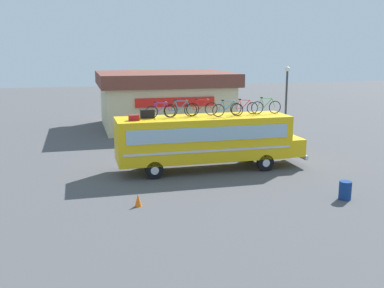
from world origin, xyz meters
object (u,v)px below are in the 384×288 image
traffic_cone (138,200)px  rooftop_bicycle_2 (181,110)px  bus (207,138)px  rooftop_bicycle_5 (244,108)px  rooftop_bicycle_3 (202,109)px  trash_bin (345,190)px  luggage_bag_1 (134,118)px  street_lamp (286,98)px  rooftop_bicycle_4 (228,109)px  luggage_bag_2 (147,114)px  rooftop_bicycle_6 (266,107)px  rooftop_bicycle_1 (161,111)px

traffic_cone → rooftop_bicycle_2: bearing=59.4°
bus → rooftop_bicycle_5: 2.78m
rooftop_bicycle_3 → trash_bin: (4.70, -6.82, -2.96)m
luggage_bag_1 → rooftop_bicycle_2: bearing=13.1°
rooftop_bicycle_5 → street_lamp: street_lamp is taller
rooftop_bicycle_3 → rooftop_bicycle_5: (2.44, -0.08, -0.03)m
rooftop_bicycle_4 → traffic_cone: (-5.63, -4.79, -3.09)m
rooftop_bicycle_4 → trash_bin: size_ratio=2.13×
rooftop_bicycle_2 → rooftop_bicycle_4: 2.56m
luggage_bag_2 → rooftop_bicycle_4: 4.36m
luggage_bag_2 → rooftop_bicycle_3: rooftop_bicycle_3 is taller
luggage_bag_1 → trash_bin: size_ratio=0.65×
rooftop_bicycle_5 → rooftop_bicycle_6: rooftop_bicycle_6 is taller
rooftop_bicycle_4 → rooftop_bicycle_5: 1.27m
rooftop_bicycle_6 → traffic_cone: rooftop_bicycle_6 is taller
bus → luggage_bag_1: (-4.01, -0.38, 1.35)m
trash_bin → rooftop_bicycle_1: bearing=136.8°
rooftop_bicycle_1 → trash_bin: bearing=-43.2°
rooftop_bicycle_6 → trash_bin: bearing=-81.3°
bus → rooftop_bicycle_3: size_ratio=5.89×
luggage_bag_2 → traffic_cone: (-1.30, -5.37, -2.93)m
luggage_bag_2 → rooftop_bicycle_1: rooftop_bicycle_1 is taller
traffic_cone → rooftop_bicycle_5: bearing=38.1°
luggage_bag_2 → rooftop_bicycle_5: size_ratio=0.44×
rooftop_bicycle_3 → street_lamp: bearing=32.3°
luggage_bag_2 → rooftop_bicycle_2: rooftop_bicycle_2 is taller
rooftop_bicycle_2 → rooftop_bicycle_5: size_ratio=1.09×
luggage_bag_1 → rooftop_bicycle_5: bearing=6.0°
trash_bin → rooftop_bicycle_6: bearing=98.7°
luggage_bag_2 → rooftop_bicycle_6: (6.74, -0.21, 0.17)m
luggage_bag_1 → rooftop_bicycle_6: size_ratio=0.30×
traffic_cone → rooftop_bicycle_3: bearing=51.2°
rooftop_bicycle_5 → street_lamp: bearing=43.9°
rooftop_bicycle_3 → rooftop_bicycle_6: 3.71m
rooftop_bicycle_5 → rooftop_bicycle_2: bearing=-179.2°
rooftop_bicycle_5 → street_lamp: size_ratio=0.31×
rooftop_bicycle_4 → rooftop_bicycle_5: rooftop_bicycle_4 is taller
luggage_bag_1 → traffic_cone: 5.48m
bus → rooftop_bicycle_5: bearing=7.2°
rooftop_bicycle_6 → rooftop_bicycle_3: bearing=176.2°
rooftop_bicycle_5 → traffic_cone: bearing=-141.9°
bus → luggage_bag_1: luggage_bag_1 is taller
luggage_bag_1 → rooftop_bicycle_4: rooftop_bicycle_4 is taller
bus → rooftop_bicycle_6: rooftop_bicycle_6 is taller
luggage_bag_1 → rooftop_bicycle_1: 1.61m
rooftop_bicycle_2 → bus: bearing=-9.4°
rooftop_bicycle_6 → street_lamp: (3.67, 4.91, -0.09)m
rooftop_bicycle_2 → rooftop_bicycle_4: rooftop_bicycle_2 is taller
rooftop_bicycle_2 → trash_bin: (5.93, -6.69, -2.95)m
rooftop_bicycle_6 → traffic_cone: (-8.04, -5.16, -3.11)m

